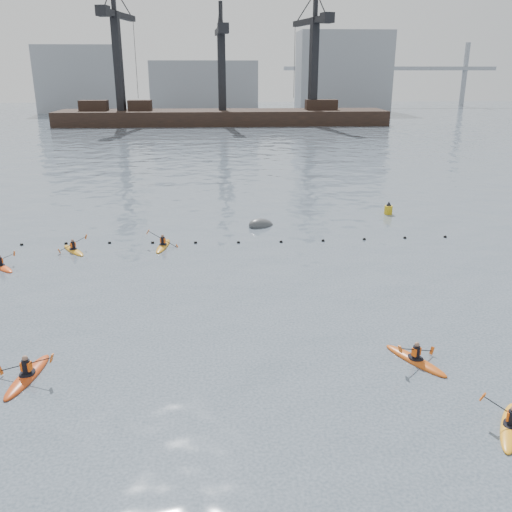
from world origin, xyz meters
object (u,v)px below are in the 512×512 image
object	(u,v)px
kayaker_3	(163,245)
kayaker_4	(415,359)
kayaker_2	(1,266)
kayaker_5	(73,250)
mooring_buoy	(261,226)
kayaker_0	(28,375)
kayaker_1	(511,426)
nav_buoy	(388,210)

from	to	relation	value
kayaker_3	kayaker_4	world-z (taller)	kayaker_3
kayaker_2	kayaker_5	bearing A→B (deg)	-5.06
kayaker_5	mooring_buoy	size ratio (longest dim) A/B	1.21
kayaker_3	kayaker_0	bearing A→B (deg)	-94.94
kayaker_1	mooring_buoy	xyz separation A→B (m)	(-6.69, 25.64, -0.10)
kayaker_4	kayaker_3	bearing A→B (deg)	-83.58
kayaker_3	nav_buoy	bearing A→B (deg)	30.99
kayaker_1	kayaker_2	distance (m)	28.95
kayaker_0	kayaker_5	size ratio (longest dim) A/B	1.27
kayaker_5	nav_buoy	size ratio (longest dim) A/B	2.24
kayaker_1	nav_buoy	distance (m)	28.92
kayaker_1	mooring_buoy	size ratio (longest dim) A/B	1.32
kayaker_3	kayaker_4	bearing A→B (deg)	-45.94
kayaker_3	kayaker_4	xyz separation A→B (m)	(12.07, -16.21, 0.00)
kayaker_3	kayaker_5	world-z (taller)	kayaker_3
kayaker_1	kayaker_5	world-z (taller)	kayaker_1
kayaker_0	mooring_buoy	world-z (taller)	kayaker_0
kayaker_0	kayaker_1	distance (m)	17.90
kayaker_4	kayaker_1	bearing A→B (deg)	80.41
kayaker_0	kayaker_3	bearing A→B (deg)	86.56
kayaker_3	nav_buoy	world-z (taller)	kayaker_3
kayaker_0	kayaker_1	size ratio (longest dim) A/B	1.17
kayaker_5	kayaker_2	bearing A→B (deg)	-177.06
kayaker_4	nav_buoy	world-z (taller)	nav_buoy
kayaker_3	mooring_buoy	xyz separation A→B (m)	(7.09, 4.89, -0.10)
kayaker_2	kayaker_4	bearing A→B (deg)	-74.58
kayaker_0	kayaker_5	distance (m)	16.07
kayaker_2	mooring_buoy	distance (m)	18.64
mooring_buoy	kayaker_3	bearing A→B (deg)	-145.43
kayaker_3	mooring_buoy	bearing A→B (deg)	41.96
kayaker_4	mooring_buoy	xyz separation A→B (m)	(-4.98, 21.09, -0.10)
mooring_buoy	kayaker_4	bearing A→B (deg)	-76.72
kayaker_1	kayaker_2	size ratio (longest dim) A/B	1.20
kayaker_0	kayaker_2	bearing A→B (deg)	123.47
kayaker_1	kayaker_5	xyz separation A→B (m)	(-19.67, 20.14, -0.00)
kayaker_4	mooring_buoy	world-z (taller)	kayaker_4
kayaker_3	kayaker_1	bearing A→B (deg)	-49.02
nav_buoy	kayaker_3	bearing A→B (deg)	-156.40
kayaker_5	mooring_buoy	bearing A→B (deg)	-13.31
kayaker_0	nav_buoy	world-z (taller)	kayaker_0
kayaker_5	nav_buoy	distance (m)	25.35
kayaker_4	kayaker_0	bearing A→B (deg)	-29.13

